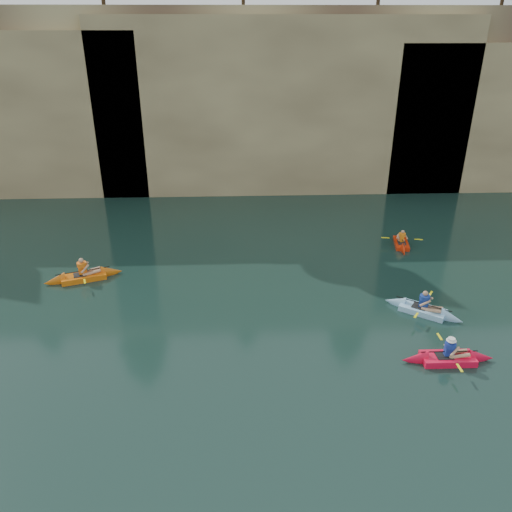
{
  "coord_description": "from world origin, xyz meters",
  "views": [
    {
      "loc": [
        -1.22,
        -10.57,
        10.73
      ],
      "look_at": [
        -0.54,
        5.67,
        3.0
      ],
      "focal_mm": 35.0,
      "sensor_mm": 36.0,
      "label": 1
    }
  ],
  "objects_px": {
    "kayaker_ltblue_near": "(423,309)",
    "kayaker_orange": "(84,276)",
    "kayaker_red_far": "(401,243)",
    "main_kayaker": "(448,358)"
  },
  "relations": [
    {
      "from": "main_kayaker",
      "to": "kayaker_orange",
      "type": "xyz_separation_m",
      "value": [
        -14.22,
        6.66,
        0.0
      ]
    },
    {
      "from": "kayaker_ltblue_near",
      "to": "kayaker_red_far",
      "type": "xyz_separation_m",
      "value": [
        1.18,
        6.64,
        -0.02
      ]
    },
    {
      "from": "kayaker_ltblue_near",
      "to": "kayaker_orange",
      "type": "bearing_deg",
      "value": -158.22
    },
    {
      "from": "kayaker_ltblue_near",
      "to": "kayaker_red_far",
      "type": "relative_size",
      "value": 1.02
    },
    {
      "from": "kayaker_orange",
      "to": "kayaker_ltblue_near",
      "type": "xyz_separation_m",
      "value": [
        14.45,
        -3.48,
        -0.01
      ]
    },
    {
      "from": "kayaker_red_far",
      "to": "kayaker_orange",
      "type": "bearing_deg",
      "value": 111.53
    },
    {
      "from": "main_kayaker",
      "to": "kayaker_ltblue_near",
      "type": "relative_size",
      "value": 1.07
    },
    {
      "from": "kayaker_orange",
      "to": "kayaker_ltblue_near",
      "type": "relative_size",
      "value": 1.17
    },
    {
      "from": "kayaker_red_far",
      "to": "main_kayaker",
      "type": "bearing_deg",
      "value": -178.04
    },
    {
      "from": "main_kayaker",
      "to": "kayaker_red_far",
      "type": "height_order",
      "value": "main_kayaker"
    }
  ]
}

